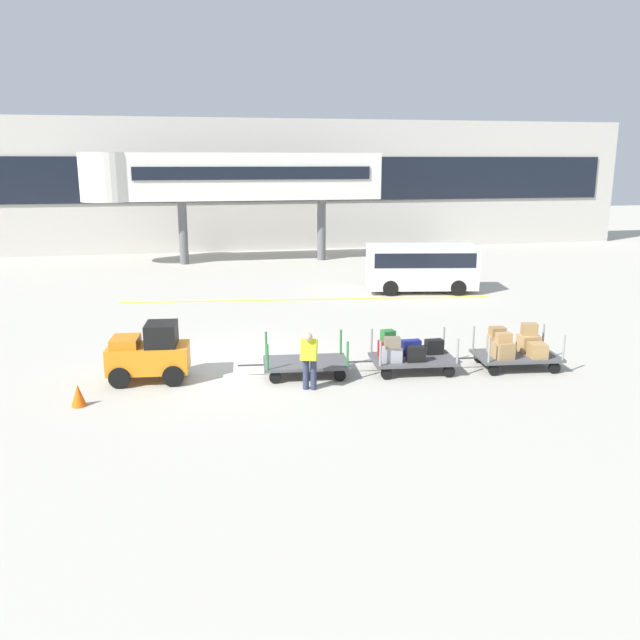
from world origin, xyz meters
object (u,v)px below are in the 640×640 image
(baggage_cart_middle, at_px, (408,353))
(shuttle_van, at_px, (421,265))
(baggage_cart_lead, at_px, (305,363))
(baggage_tug, at_px, (150,354))
(safety_cone_near, at_px, (78,395))
(baggage_cart_tail, at_px, (516,348))
(baggage_handler, at_px, (309,358))

(baggage_cart_middle, height_order, shuttle_van, shuttle_van)
(shuttle_van, bearing_deg, baggage_cart_lead, -124.30)
(baggage_tug, distance_m, safety_cone_near, 2.33)
(baggage_tug, bearing_deg, baggage_cart_tail, -5.48)
(baggage_cart_lead, distance_m, baggage_handler, 1.33)
(baggage_cart_middle, relative_size, shuttle_van, 0.60)
(baggage_cart_lead, bearing_deg, safety_cone_near, -168.28)
(baggage_tug, height_order, baggage_cart_middle, baggage_tug)
(baggage_cart_tail, height_order, shuttle_van, shuttle_van)
(baggage_cart_tail, bearing_deg, shuttle_van, 83.31)
(baggage_cart_lead, height_order, safety_cone_near, baggage_cart_lead)
(baggage_cart_tail, bearing_deg, baggage_tug, 174.52)
(safety_cone_near, bearing_deg, baggage_cart_middle, 6.20)
(baggage_cart_tail, bearing_deg, safety_cone_near, -176.91)
(baggage_tug, distance_m, baggage_cart_middle, 7.04)
(shuttle_van, distance_m, safety_cone_near, 17.66)
(baggage_cart_middle, distance_m, baggage_cart_tail, 3.11)
(baggage_cart_lead, xyz_separation_m, baggage_cart_middle, (2.87, -0.26, 0.18))
(baggage_cart_middle, xyz_separation_m, baggage_handler, (-2.99, -0.96, 0.34))
(shuttle_van, relative_size, safety_cone_near, 9.21)
(baggage_cart_middle, relative_size, baggage_cart_tail, 1.00)
(baggage_tug, height_order, shuttle_van, shuttle_van)
(baggage_tug, relative_size, baggage_handler, 1.41)
(baggage_tug, xyz_separation_m, shuttle_van, (11.41, 10.26, 0.48))
(baggage_cart_middle, height_order, safety_cone_near, baggage_cart_middle)
(baggage_cart_middle, height_order, baggage_cart_tail, baggage_cart_tail)
(baggage_tug, xyz_separation_m, safety_cone_near, (-1.63, -1.60, -0.48))
(baggage_cart_middle, height_order, baggage_handler, baggage_handler)
(baggage_cart_lead, distance_m, shuttle_van, 12.94)
(baggage_handler, bearing_deg, baggage_tug, 158.02)
(safety_cone_near, bearing_deg, baggage_tug, 44.50)
(shuttle_van, bearing_deg, baggage_handler, -121.93)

